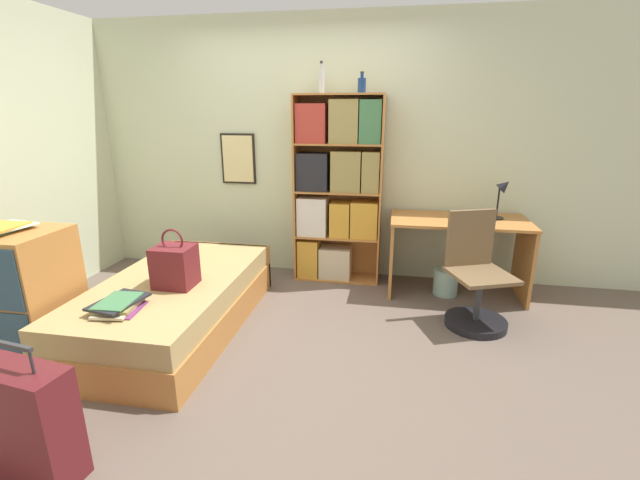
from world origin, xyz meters
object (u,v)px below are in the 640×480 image
bookcase (336,188)px  waste_bin (446,282)px  dresser (24,294)px  desk_chair (475,290)px  handbag (175,266)px  suitcase (23,421)px  bed (176,302)px  desk_lamp (503,192)px  desk (457,241)px  magazine_pile_on_dresser (0,228)px  book_stack_on_bed (119,305)px  bottle_brown (362,85)px  bottle_green (321,81)px

bookcase → waste_bin: bearing=-11.5°
dresser → bookcase: (1.98, 1.81, 0.50)m
bookcase → desk_chair: bookcase is taller
handbag → suitcase: size_ratio=0.62×
bed → dresser: bearing=-148.3°
suitcase → bookcase: size_ratio=0.39×
suitcase → desk_lamp: desk_lamp is taller
bed → desk_lamp: 3.01m
suitcase → desk: bearing=48.9°
desk → magazine_pile_on_dresser: bearing=-152.6°
book_stack_on_bed → magazine_pile_on_dresser: bearing=176.9°
dresser → desk: bearing=27.6°
desk_lamp → magazine_pile_on_dresser: bearing=-154.2°
bed → waste_bin: size_ratio=7.64×
bed → bottle_brown: (1.34, 1.26, 1.71)m
bottle_brown → magazine_pile_on_dresser: bearing=-141.3°
magazine_pile_on_dresser → waste_bin: 3.61m
bed → magazine_pile_on_dresser: size_ratio=4.85×
bed → desk_lamp: bearing=23.9°
bottle_brown → waste_bin: bearing=-13.2°
magazine_pile_on_dresser → bookcase: bookcase is taller
handbag → desk_chair: size_ratio=0.48×
bookcase → bottle_brown: (0.23, -0.02, 0.96)m
bottle_brown → desk: bearing=-8.4°
desk → desk_chair: desk_chair is taller
suitcase → bottle_brown: bearing=64.3°
bookcase → bottle_green: size_ratio=6.40×
bottle_green → desk: size_ratio=0.23×
book_stack_on_bed → waste_bin: book_stack_on_bed is taller
dresser → magazine_pile_on_dresser: size_ratio=2.31×
book_stack_on_bed → waste_bin: (2.28, 1.65, -0.34)m
bottle_green → waste_bin: (1.26, -0.26, -1.84)m
bookcase → bottle_green: 1.02m
desk_lamp → bed: bearing=-156.1°
bottle_brown → book_stack_on_bed: bearing=-127.3°
magazine_pile_on_dresser → bottle_brown: bearing=38.7°
desk_chair → bookcase: bearing=148.0°
desk → handbag: bearing=-150.0°
dresser → bottle_brown: bearing=39.0°
magazine_pile_on_dresser → bottle_brown: size_ratio=2.12×
bed → bottle_green: size_ratio=6.62×
desk_chair → handbag: bearing=-164.4°
suitcase → handbag: bearing=86.3°
desk → suitcase: bearing=-131.1°
handbag → suitcase: handbag is taller
suitcase → bottle_green: size_ratio=2.48×
suitcase → desk_chair: size_ratio=0.77×
book_stack_on_bed → desk_lamp: desk_lamp is taller
suitcase → bottle_brown: size_ratio=3.85×
handbag → bed: bearing=125.5°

